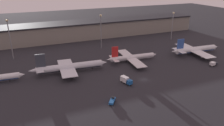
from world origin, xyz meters
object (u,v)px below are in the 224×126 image
object	(u,v)px
airplane_2	(132,57)
service_vehicle_1	(126,80)
airplane_3	(195,50)
service_vehicle_2	(112,101)
airplane_1	(69,67)
service_vehicle_0	(213,64)

from	to	relation	value
airplane_2	service_vehicle_1	bearing A→B (deg)	-118.87
airplane_3	service_vehicle_2	bearing A→B (deg)	-150.87
airplane_3	airplane_1	bearing A→B (deg)	-177.56
airplane_2	service_vehicle_0	size ratio (longest dim) A/B	6.76
airplane_1	airplane_2	world-z (taller)	airplane_1
airplane_3	service_vehicle_0	xyz separation A→B (m)	(-5.75, -23.61, -1.97)
airplane_3	service_vehicle_1	xyz separation A→B (m)	(-70.74, -24.36, -1.53)
airplane_2	service_vehicle_2	world-z (taller)	airplane_2
airplane_3	service_vehicle_2	xyz separation A→B (m)	(-85.59, -40.17, -2.42)
airplane_1	service_vehicle_2	bearing A→B (deg)	-71.78
service_vehicle_2	service_vehicle_1	bearing A→B (deg)	-7.78
airplane_1	service_vehicle_0	distance (m)	94.42
service_vehicle_0	service_vehicle_1	size ratio (longest dim) A/B	0.71
airplane_3	service_vehicle_0	distance (m)	24.38
airplane_1	airplane_2	distance (m)	44.73
airplane_3	service_vehicle_1	size ratio (longest dim) A/B	5.35
airplane_1	airplane_2	size ratio (longest dim) A/B	1.27
airplane_3	service_vehicle_0	world-z (taller)	airplane_3
airplane_1	airplane_3	world-z (taller)	airplane_1
airplane_1	service_vehicle_1	size ratio (longest dim) A/B	6.09
service_vehicle_2	airplane_3	bearing A→B (deg)	-29.44
service_vehicle_0	service_vehicle_1	bearing A→B (deg)	173.68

